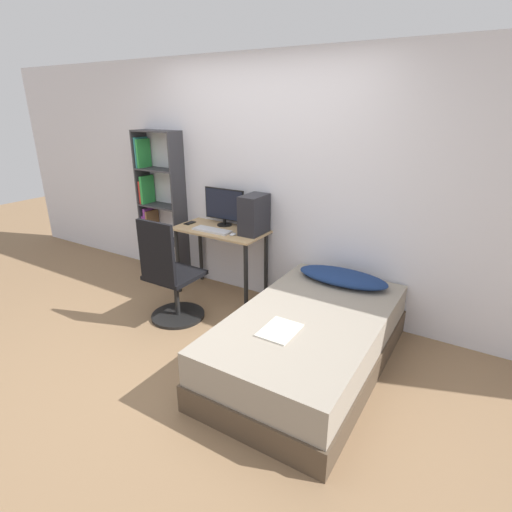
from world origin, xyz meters
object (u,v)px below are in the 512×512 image
object	(u,v)px
monitor	(224,206)
keyboard	(212,230)
bookshelf	(157,210)
bed	(309,341)
office_chair	(171,283)
pc_tower	(254,215)

from	to	relation	value
monitor	keyboard	xyz separation A→B (m)	(0.02, -0.25, -0.21)
bookshelf	bed	size ratio (longest dim) A/B	0.91
bed	bookshelf	bearing A→B (deg)	161.05
office_chair	bed	world-z (taller)	office_chair
keyboard	pc_tower	bearing A→B (deg)	21.82
pc_tower	keyboard	bearing A→B (deg)	-158.18
office_chair	keyboard	size ratio (longest dim) A/B	2.43
bookshelf	bed	xyz separation A→B (m)	(2.44, -0.84, -0.58)
office_chair	keyboard	distance (m)	0.73
monitor	office_chair	bearing A→B (deg)	-91.44
bookshelf	office_chair	bearing A→B (deg)	-41.12
office_chair	monitor	xyz separation A→B (m)	(0.02, 0.88, 0.58)
bookshelf	keyboard	world-z (taller)	bookshelf
monitor	pc_tower	world-z (taller)	monitor
office_chair	monitor	distance (m)	1.05
monitor	bookshelf	bearing A→B (deg)	-178.68
bookshelf	office_chair	size ratio (longest dim) A/B	1.66
bookshelf	monitor	xyz separation A→B (m)	(1.00, 0.02, 0.17)
bookshelf	office_chair	world-z (taller)	bookshelf
bookshelf	keyboard	bearing A→B (deg)	-12.67
bookshelf	monitor	size ratio (longest dim) A/B	3.47
monitor	keyboard	size ratio (longest dim) A/B	1.17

